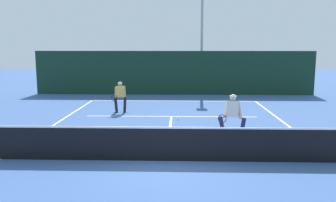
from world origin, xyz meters
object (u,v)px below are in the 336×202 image
player_far (120,96)px  tennis_ball (178,119)px  player_near (232,115)px  light_pole (202,21)px

player_far → tennis_ball: player_far is taller
player_near → light_pole: (-0.31, 13.28, 4.17)m
player_near → player_far: (-4.88, 5.06, -0.06)m
tennis_ball → player_far: bearing=149.6°
player_far → light_pole: light_pole is taller
player_near → tennis_ball: bearing=-45.1°
player_far → light_pole: (4.57, 8.22, 4.23)m
tennis_ball → light_pole: size_ratio=0.01×
light_pole → player_far: bearing=-119.1°
tennis_ball → light_pole: light_pole is taller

